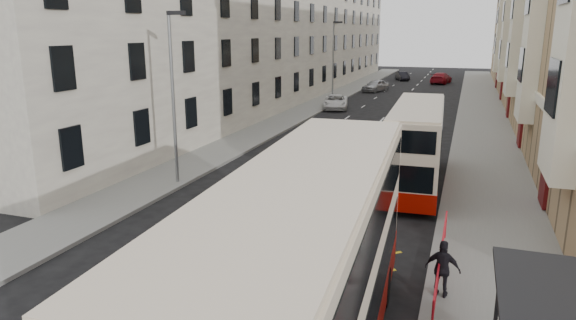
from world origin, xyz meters
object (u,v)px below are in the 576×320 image
at_px(street_lamp_near, 173,89).
at_px(street_lamp_far, 334,58).
at_px(pedestrian_far, 443,269).
at_px(car_dark, 402,76).
at_px(car_red, 441,78).
at_px(white_van, 335,102).
at_px(double_decker_front, 307,282).
at_px(car_silver, 375,86).
at_px(double_decker_rear, 416,145).

distance_m(street_lamp_near, street_lamp_far, 30.00).
bearing_deg(pedestrian_far, car_dark, -74.89).
xyz_separation_m(street_lamp_far, car_red, (9.25, 24.79, -3.87)).
distance_m(white_van, car_dark, 31.44).
height_order(double_decker_front, car_silver, double_decker_front).
relative_size(double_decker_rear, pedestrian_far, 6.09).
height_order(pedestrian_far, car_silver, pedestrian_far).
bearing_deg(white_van, car_dark, 73.84).
relative_size(double_decker_rear, car_dark, 2.53).
relative_size(pedestrian_far, car_silver, 0.38).
relative_size(street_lamp_far, pedestrian_far, 4.91).
height_order(pedestrian_far, white_van, pedestrian_far).
xyz_separation_m(street_lamp_near, double_decker_rear, (10.85, 3.62, -2.64)).
relative_size(pedestrian_far, car_red, 0.31).
bearing_deg(double_decker_rear, double_decker_front, -94.69).
bearing_deg(double_decker_rear, car_dark, 95.32).
relative_size(double_decker_front, double_decker_rear, 1.21).
relative_size(street_lamp_near, double_decker_rear, 0.81).
distance_m(street_lamp_far, white_van, 5.40).
xyz_separation_m(street_lamp_far, car_dark, (3.52, 27.87, -3.99)).
distance_m(car_dark, car_red, 6.52).
xyz_separation_m(street_lamp_far, white_van, (1.15, -3.48, -3.97)).
bearing_deg(pedestrian_far, car_silver, -70.95).
bearing_deg(double_decker_rear, street_lamp_near, -163.92).
xyz_separation_m(street_lamp_far, pedestrian_far, (12.70, -37.31, -3.67)).
distance_m(double_decker_rear, car_dark, 54.76).
bearing_deg(street_lamp_far, double_decker_rear, -67.65).
height_order(street_lamp_near, pedestrian_far, street_lamp_near).
bearing_deg(pedestrian_far, double_decker_rear, -73.28).
xyz_separation_m(double_decker_rear, car_dark, (-7.33, 54.25, -1.35)).
distance_m(street_lamp_near, double_decker_rear, 11.73).
height_order(street_lamp_far, car_dark, street_lamp_far).
bearing_deg(car_silver, double_decker_rear, -56.90).
distance_m(white_van, car_red, 29.41).
relative_size(pedestrian_far, white_van, 0.34).
xyz_separation_m(street_lamp_near, street_lamp_far, (0.00, 30.00, 0.00)).
relative_size(street_lamp_near, car_red, 1.51).
height_order(pedestrian_far, car_red, pedestrian_far).
bearing_deg(double_decker_rear, white_van, 110.57).
distance_m(double_decker_front, white_van, 39.52).
xyz_separation_m(pedestrian_far, white_van, (-11.55, 33.83, -0.29)).
bearing_deg(street_lamp_near, double_decker_rear, 18.46).
distance_m(double_decker_front, double_decker_rear, 15.54).
height_order(street_lamp_far, car_silver, street_lamp_far).
bearing_deg(double_decker_front, car_silver, 95.17).
height_order(double_decker_rear, car_silver, double_decker_rear).
bearing_deg(double_decker_rear, street_lamp_far, 109.98).
bearing_deg(white_van, double_decker_rear, -78.89).
bearing_deg(pedestrian_far, car_red, -79.74).
height_order(car_dark, car_red, car_red).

